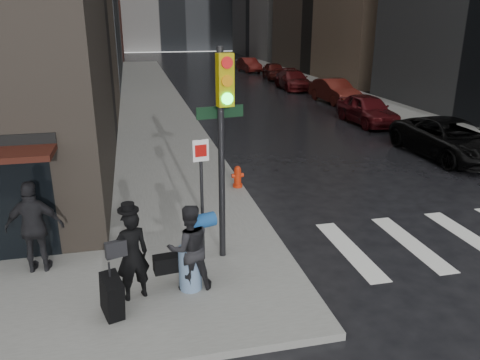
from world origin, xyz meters
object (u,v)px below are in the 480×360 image
object	(u,v)px
parked_car_0	(450,139)
fire_hydrant	(238,178)
man_greycoat	(35,227)
man_jeans	(189,248)
parked_car_2	(334,91)
traffic_light	(221,129)
man_overcoat	(128,262)
parked_car_3	(293,80)
parked_car_5	(249,65)
parked_car_1	(367,109)
parked_car_4	(274,71)

from	to	relation	value
parked_car_0	fire_hydrant	bearing A→B (deg)	-169.22
man_greycoat	man_jeans	bearing A→B (deg)	159.67
parked_car_0	parked_car_2	distance (m)	12.76
fire_hydrant	man_jeans	bearing A→B (deg)	-111.72
man_greycoat	fire_hydrant	xyz separation A→B (m)	(5.14, 4.06, -0.67)
man_greycoat	traffic_light	bearing A→B (deg)	179.87
man_overcoat	traffic_light	distance (m)	3.15
man_greycoat	fire_hydrant	size ratio (longest dim) A/B	2.87
man_jeans	parked_car_3	distance (m)	28.70
traffic_light	man_greycoat	bearing A→B (deg)	164.81
man_overcoat	traffic_light	bearing A→B (deg)	-165.39
man_greycoat	parked_car_5	size ratio (longest dim) A/B	0.47
man_greycoat	parked_car_0	size ratio (longest dim) A/B	0.37
parked_car_3	parked_car_1	bearing A→B (deg)	-89.82
man_jeans	man_overcoat	bearing A→B (deg)	3.69
parked_car_2	fire_hydrant	bearing A→B (deg)	-127.99
traffic_light	parked_car_5	size ratio (longest dim) A/B	1.07
man_jeans	parked_car_0	distance (m)	13.23
traffic_light	parked_car_0	bearing A→B (deg)	21.34
traffic_light	parked_car_0	size ratio (longest dim) A/B	0.84
parked_car_2	parked_car_3	world-z (taller)	parked_car_2
man_overcoat	man_greycoat	distance (m)	2.44
man_overcoat	parked_car_4	xyz separation A→B (m)	(12.80, 33.00, -0.25)
traffic_light	fire_hydrant	bearing A→B (deg)	63.03
parked_car_5	traffic_light	bearing A→B (deg)	-110.50
traffic_light	parked_car_2	world-z (taller)	traffic_light
parked_car_2	parked_car_1	bearing A→B (deg)	-103.43
parked_car_4	parked_car_2	bearing A→B (deg)	-83.72
man_greycoat	parked_car_2	distance (m)	23.80
parked_car_1	parked_car_3	xyz separation A→B (m)	(0.40, 12.74, -0.04)
man_overcoat	fire_hydrant	size ratio (longest dim) A/B	2.85
parked_car_1	parked_car_5	size ratio (longest dim) A/B	1.05
parked_car_0	parked_car_2	bearing A→B (deg)	85.37
man_greycoat	parked_car_4	bearing A→B (deg)	-110.16
man_jeans	parked_car_3	xyz separation A→B (m)	(11.22, 26.42, -0.32)
parked_car_0	parked_car_1	world-z (taller)	parked_car_1
man_overcoat	man_greycoat	bearing A→B (deg)	-59.15
man_overcoat	parked_car_1	bearing A→B (deg)	-148.66
traffic_light	parked_car_4	size ratio (longest dim) A/B	1.06
traffic_light	parked_car_3	distance (m)	27.49
traffic_light	parked_car_2	size ratio (longest dim) A/B	0.99
man_greycoat	parked_car_4	distance (m)	34.64
parked_car_0	parked_car_5	bearing A→B (deg)	89.12
fire_hydrant	parked_car_3	bearing A→B (deg)	66.66
traffic_light	parked_car_5	bearing A→B (deg)	64.98
parked_car_4	parked_car_3	bearing A→B (deg)	-88.34
fire_hydrant	parked_car_0	size ratio (longest dim) A/B	0.13
fire_hydrant	parked_car_4	distance (m)	28.94
fire_hydrant	parked_car_1	bearing A→B (deg)	43.61
parked_car_4	fire_hydrant	bearing A→B (deg)	-103.52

